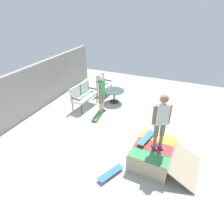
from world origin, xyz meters
TOP-DOWN VIEW (x-y plane):
  - ground_plane at (0.00, 0.00)m, footprint 12.00×12.00m
  - back_wall_cinderblock at (0.00, 4.00)m, footprint 9.00×0.20m
  - skate_ramp at (-0.90, -1.29)m, footprint 1.47×1.90m
  - patio_bench at (1.27, 2.31)m, footprint 1.30×0.67m
  - patio_chair_near_house at (2.77, 2.07)m, footprint 0.68×0.62m
  - patio_table at (2.18, 1.20)m, footprint 0.90×0.90m
  - person_watching at (1.14, 1.35)m, footprint 0.48×0.27m
  - person_skater at (-0.93, -1.36)m, footprint 0.35×0.43m
  - skateboard_by_bench at (0.66, 1.30)m, footprint 0.82×0.28m
  - skateboard_spare at (-1.86, -0.36)m, footprint 0.81×0.52m
  - skateboard_on_ramp at (-0.71, -0.99)m, footprint 0.82×0.38m

SIDE VIEW (x-z plane):
  - ground_plane at x=0.00m, z-range -0.10..0.00m
  - skateboard_by_bench at x=0.66m, z-range 0.03..0.14m
  - skateboard_spare at x=-1.86m, z-range 0.03..0.14m
  - skate_ramp at x=-0.90m, z-range 0.00..0.56m
  - patio_table at x=2.18m, z-range 0.12..0.69m
  - patio_chair_near_house at x=2.77m, z-range 0.10..1.12m
  - patio_bench at x=1.27m, z-range 0.11..1.13m
  - skateboard_on_ramp at x=-0.71m, z-range 0.59..0.70m
  - person_watching at x=1.14m, z-range 0.13..1.75m
  - back_wall_cinderblock at x=0.00m, z-range 0.00..1.88m
  - person_skater at x=-0.93m, z-range 0.69..2.32m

